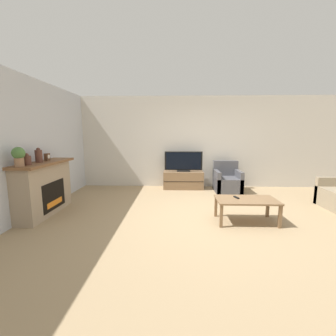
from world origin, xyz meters
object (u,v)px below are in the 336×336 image
at_px(potted_plant, 19,156).
at_px(coffee_table, 246,202).
at_px(mantel_clock, 47,157).
at_px(armchair, 227,181).
at_px(tv, 183,162).
at_px(mantel_vase_left, 27,160).
at_px(fireplace, 44,188).
at_px(mantel_vase_centre_left, 39,156).
at_px(tv_stand, 183,180).
at_px(remote, 236,197).

relative_size(potted_plant, coffee_table, 0.30).
distance_m(mantel_clock, armchair, 4.51).
height_order(potted_plant, armchair, potted_plant).
bearing_deg(tv, mantel_clock, -144.04).
bearing_deg(mantel_vase_left, fireplace, 92.06).
xyz_separation_m(mantel_vase_centre_left, armchair, (4.06, 2.06, -0.91)).
bearing_deg(coffee_table, mantel_clock, 173.25).
distance_m(fireplace, coffee_table, 3.92).
xyz_separation_m(potted_plant, tv_stand, (2.84, 2.88, -0.99)).
bearing_deg(mantel_vase_left, coffee_table, 2.39).
xyz_separation_m(potted_plant, tv, (2.84, 2.87, -0.46)).
bearing_deg(fireplace, armchair, 25.46).
xyz_separation_m(mantel_clock, tv_stand, (2.84, 2.06, -0.88)).
height_order(mantel_vase_centre_left, coffee_table, mantel_vase_centre_left).
relative_size(mantel_clock, tv, 0.14).
bearing_deg(tv_stand, potted_plant, -134.59).
height_order(tv, remote, tv).
relative_size(mantel_vase_left, potted_plant, 0.64).
bearing_deg(coffee_table, potted_plant, -174.76).
xyz_separation_m(fireplace, armchair, (4.07, 1.94, -0.26)).
xyz_separation_m(mantel_vase_centre_left, tv_stand, (2.84, 2.33, -0.94)).
xyz_separation_m(tv, coffee_table, (1.06, -2.52, -0.40)).
relative_size(tv_stand, tv, 1.05).
height_order(fireplace, tv_stand, fireplace).
bearing_deg(potted_plant, armchair, 32.67).
xyz_separation_m(fireplace, coffee_table, (3.91, -0.30, -0.16)).
height_order(mantel_vase_left, coffee_table, mantel_vase_left).
height_order(mantel_vase_centre_left, potted_plant, potted_plant).
bearing_deg(fireplace, mantel_vase_left, -87.94).
relative_size(mantel_clock, tv_stand, 0.13).
xyz_separation_m(fireplace, mantel_clock, (0.02, 0.16, 0.60)).
distance_m(tv_stand, tv, 0.53).
bearing_deg(potted_plant, tv, 45.39).
height_order(mantel_clock, remote, mantel_clock).
relative_size(fireplace, coffee_table, 1.44).
distance_m(mantel_vase_left, mantel_vase_centre_left, 0.35).
bearing_deg(potted_plant, remote, 6.54).
relative_size(mantel_vase_left, mantel_clock, 1.39).
bearing_deg(fireplace, tv_stand, 37.82).
distance_m(mantel_vase_centre_left, potted_plant, 0.55).
bearing_deg(mantel_clock, potted_plant, -90.05).
height_order(tv, armchair, tv).
bearing_deg(armchair, tv, 167.43).
distance_m(mantel_vase_centre_left, armchair, 4.64).
xyz_separation_m(mantel_clock, remote, (3.73, -0.39, -0.69)).
bearing_deg(armchair, remote, -98.63).
bearing_deg(tv, mantel_vase_left, -136.62).
xyz_separation_m(mantel_vase_left, mantel_clock, (0.00, 0.62, -0.02)).
height_order(mantel_vase_centre_left, armchair, mantel_vase_centre_left).
xyz_separation_m(tv_stand, remote, (0.89, -2.45, 0.19)).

